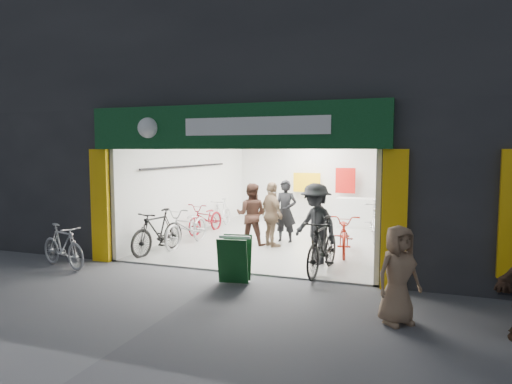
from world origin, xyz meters
The scene contains 16 objects.
ground centered at (0.00, 0.00, 0.00)m, with size 60.00×60.00×0.00m, color #56565B.
building centered at (0.91, 4.99, 4.31)m, with size 17.00×10.27×8.00m.
bike_left_front centered at (-2.14, 2.06, 0.54)m, with size 0.72×2.07×1.09m, color #A5A6AA.
bike_left_midfront centered at (-2.41, 1.01, 0.56)m, with size 0.53×1.86×1.12m, color black.
bike_left_midback centered at (-2.50, 3.93, 0.48)m, with size 0.64×1.83×0.96m, color maroon.
bike_left_back centered at (-2.50, 5.09, 0.49)m, with size 0.46×1.62×0.97m, color silver.
bike_right_front centered at (1.80, 0.60, 0.59)m, with size 0.56×1.98×1.19m, color black.
bike_right_mid centered at (1.96, 2.53, 0.52)m, with size 0.69×1.98×1.04m, color #9B1B0E.
bike_right_back centered at (2.50, 4.50, 0.59)m, with size 0.56×1.97×1.19m, color #AEAEB3.
parked_bike centered at (-3.66, -0.84, 0.48)m, with size 0.45×1.61×0.97m, color #B6B6BB.
customer_a centered at (0.20, 3.37, 0.88)m, with size 0.64×0.42×1.76m, color black.
customer_b centered at (-0.56, 2.70, 0.85)m, with size 0.83×0.64×1.70m, color #3D241C.
customer_c centered at (1.51, 1.24, 0.92)m, with size 1.19×0.69×1.85m, color black.
customer_d centered at (0.04, 2.64, 0.87)m, with size 1.02×0.43×1.75m, color #7D6148.
pedestrian_near centered at (3.41, -1.75, 0.74)m, with size 0.72×0.47×1.48m, color #87674E.
sandwich_board centered at (0.34, -0.65, 0.50)m, with size 0.66×0.68×0.90m.
Camera 1 is at (3.64, -8.68, 2.58)m, focal length 32.00 mm.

